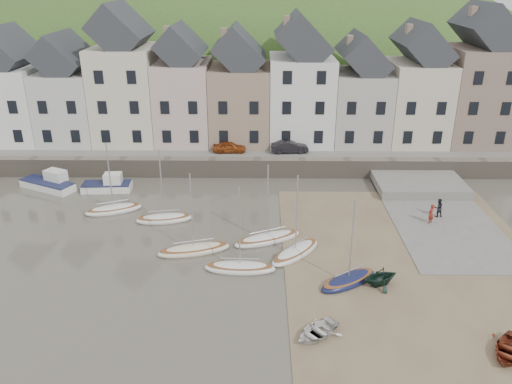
{
  "coord_description": "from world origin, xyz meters",
  "views": [
    {
      "loc": [
        0.4,
        -30.19,
        18.58
      ],
      "look_at": [
        0.0,
        6.0,
        3.0
      ],
      "focal_mm": 36.04,
      "sensor_mm": 36.0,
      "label": 1
    }
  ],
  "objects_px": {
    "sailboat_0": "(114,209)",
    "rowboat_red": "(510,350)",
    "person_red": "(431,214)",
    "rowboat_green": "(380,276)",
    "car_left": "(229,147)",
    "person_dark": "(438,208)",
    "rowboat_white": "(317,331)",
    "car_right": "(290,147)"
  },
  "relations": [
    {
      "from": "person_red",
      "to": "car_right",
      "type": "xyz_separation_m",
      "value": [
        -10.59,
        12.89,
        1.29
      ]
    },
    {
      "from": "rowboat_green",
      "to": "rowboat_red",
      "type": "bearing_deg",
      "value": 17.87
    },
    {
      "from": "sailboat_0",
      "to": "rowboat_white",
      "type": "height_order",
      "value": "sailboat_0"
    },
    {
      "from": "person_red",
      "to": "car_left",
      "type": "bearing_deg",
      "value": -81.79
    },
    {
      "from": "car_left",
      "to": "person_dark",
      "type": "bearing_deg",
      "value": -125.06
    },
    {
      "from": "sailboat_0",
      "to": "rowboat_white",
      "type": "xyz_separation_m",
      "value": [
        15.46,
        -15.82,
        0.1
      ]
    },
    {
      "from": "rowboat_white",
      "to": "car_left",
      "type": "distance_m",
      "value": 27.55
    },
    {
      "from": "sailboat_0",
      "to": "person_red",
      "type": "relative_size",
      "value": 3.9
    },
    {
      "from": "sailboat_0",
      "to": "rowboat_red",
      "type": "bearing_deg",
      "value": -34.15
    },
    {
      "from": "rowboat_white",
      "to": "car_left",
      "type": "height_order",
      "value": "car_left"
    },
    {
      "from": "sailboat_0",
      "to": "rowboat_green",
      "type": "bearing_deg",
      "value": -28.32
    },
    {
      "from": "sailboat_0",
      "to": "rowboat_red",
      "type": "distance_m",
      "value": 30.71
    },
    {
      "from": "rowboat_red",
      "to": "rowboat_green",
      "type": "bearing_deg",
      "value": 166.34
    },
    {
      "from": "rowboat_white",
      "to": "car_left",
      "type": "xyz_separation_m",
      "value": [
        -6.36,
        26.75,
        1.8
      ]
    },
    {
      "from": "sailboat_0",
      "to": "car_left",
      "type": "height_order",
      "value": "sailboat_0"
    },
    {
      "from": "person_red",
      "to": "car_right",
      "type": "bearing_deg",
      "value": -94.76
    },
    {
      "from": "sailboat_0",
      "to": "car_left",
      "type": "relative_size",
      "value": 1.91
    },
    {
      "from": "person_dark",
      "to": "car_right",
      "type": "xyz_separation_m",
      "value": [
        -11.55,
        11.7,
        1.31
      ]
    },
    {
      "from": "rowboat_red",
      "to": "car_right",
      "type": "distance_m",
      "value": 30.0
    },
    {
      "from": "car_left",
      "to": "car_right",
      "type": "relative_size",
      "value": 0.88
    },
    {
      "from": "rowboat_white",
      "to": "person_dark",
      "type": "distance_m",
      "value": 18.84
    },
    {
      "from": "rowboat_green",
      "to": "car_left",
      "type": "height_order",
      "value": "car_left"
    },
    {
      "from": "rowboat_green",
      "to": "rowboat_white",
      "type": "bearing_deg",
      "value": -63.88
    },
    {
      "from": "rowboat_white",
      "to": "car_right",
      "type": "height_order",
      "value": "car_right"
    },
    {
      "from": "person_dark",
      "to": "person_red",
      "type": "bearing_deg",
      "value": 40.93
    },
    {
      "from": "rowboat_green",
      "to": "rowboat_red",
      "type": "distance_m",
      "value": 8.46
    },
    {
      "from": "rowboat_white",
      "to": "rowboat_red",
      "type": "bearing_deg",
      "value": 41.03
    },
    {
      "from": "sailboat_0",
      "to": "car_left",
      "type": "distance_m",
      "value": 14.34
    },
    {
      "from": "rowboat_white",
      "to": "rowboat_green",
      "type": "relative_size",
      "value": 1.19
    },
    {
      "from": "rowboat_white",
      "to": "person_red",
      "type": "distance_m",
      "value": 17.32
    },
    {
      "from": "rowboat_red",
      "to": "person_red",
      "type": "height_order",
      "value": "person_red"
    },
    {
      "from": "person_dark",
      "to": "sailboat_0",
      "type": "bearing_deg",
      "value": -11.64
    },
    {
      "from": "rowboat_red",
      "to": "person_dark",
      "type": "height_order",
      "value": "person_dark"
    },
    {
      "from": "rowboat_green",
      "to": "car_right",
      "type": "height_order",
      "value": "car_right"
    },
    {
      "from": "person_red",
      "to": "sailboat_0",
      "type": "bearing_deg",
      "value": -48.52
    },
    {
      "from": "sailboat_0",
      "to": "person_dark",
      "type": "xyz_separation_m",
      "value": [
        26.79,
        -0.78,
        0.65
      ]
    },
    {
      "from": "person_dark",
      "to": "car_left",
      "type": "distance_m",
      "value": 21.24
    },
    {
      "from": "rowboat_white",
      "to": "person_red",
      "type": "height_order",
      "value": "person_red"
    },
    {
      "from": "rowboat_red",
      "to": "car_left",
      "type": "xyz_separation_m",
      "value": [
        -16.31,
        28.16,
        1.78
      ]
    },
    {
      "from": "rowboat_green",
      "to": "person_dark",
      "type": "bearing_deg",
      "value": 123.55
    },
    {
      "from": "sailboat_0",
      "to": "car_right",
      "type": "relative_size",
      "value": 1.69
    },
    {
      "from": "person_dark",
      "to": "rowboat_red",
      "type": "bearing_deg",
      "value": 75.26
    }
  ]
}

